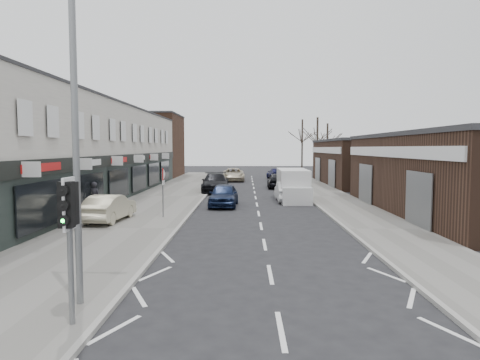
{
  "coord_description": "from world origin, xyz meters",
  "views": [
    {
      "loc": [
        -0.74,
        -10.71,
        3.83
      ],
      "look_at": [
        -0.97,
        5.56,
        2.6
      ],
      "focal_mm": 32.0,
      "sensor_mm": 36.0,
      "label": 1
    }
  ],
  "objects_px": {
    "sedan_on_pavement": "(109,208)",
    "parked_car_right_a": "(287,191)",
    "warning_sign": "(163,178)",
    "parked_car_left_b": "(215,183)",
    "white_van": "(293,186)",
    "traffic_light": "(69,216)",
    "street_lamp": "(82,113)",
    "pedestrian": "(95,198)",
    "parked_car_right_b": "(277,180)",
    "parked_car_right_c": "(276,174)",
    "parked_car_left_c": "(233,175)",
    "parked_car_left_a": "(224,195)"
  },
  "relations": [
    {
      "from": "street_lamp",
      "to": "parked_car_right_b",
      "type": "height_order",
      "value": "street_lamp"
    },
    {
      "from": "white_van",
      "to": "sedan_on_pavement",
      "type": "height_order",
      "value": "white_van"
    },
    {
      "from": "parked_car_left_b",
      "to": "white_van",
      "type": "bearing_deg",
      "value": -46.03
    },
    {
      "from": "parked_car_right_b",
      "to": "parked_car_right_c",
      "type": "relative_size",
      "value": 0.92
    },
    {
      "from": "traffic_light",
      "to": "parked_car_left_a",
      "type": "distance_m",
      "value": 19.34
    },
    {
      "from": "sedan_on_pavement",
      "to": "pedestrian",
      "type": "height_order",
      "value": "pedestrian"
    },
    {
      "from": "sedan_on_pavement",
      "to": "parked_car_right_a",
      "type": "height_order",
      "value": "sedan_on_pavement"
    },
    {
      "from": "traffic_light",
      "to": "parked_car_left_b",
      "type": "xyz_separation_m",
      "value": [
        1.0,
        28.07,
        -1.59
      ]
    },
    {
      "from": "traffic_light",
      "to": "street_lamp",
      "type": "height_order",
      "value": "street_lamp"
    },
    {
      "from": "parked_car_left_b",
      "to": "parked_car_right_a",
      "type": "height_order",
      "value": "parked_car_left_b"
    },
    {
      "from": "pedestrian",
      "to": "sedan_on_pavement",
      "type": "bearing_deg",
      "value": 137.05
    },
    {
      "from": "pedestrian",
      "to": "parked_car_right_b",
      "type": "bearing_deg",
      "value": -111.45
    },
    {
      "from": "sedan_on_pavement",
      "to": "pedestrian",
      "type": "bearing_deg",
      "value": -50.62
    },
    {
      "from": "warning_sign",
      "to": "sedan_on_pavement",
      "type": "distance_m",
      "value": 3.16
    },
    {
      "from": "white_van",
      "to": "parked_car_left_c",
      "type": "bearing_deg",
      "value": 105.66
    },
    {
      "from": "parked_car_left_b",
      "to": "parked_car_right_b",
      "type": "height_order",
      "value": "parked_car_left_b"
    },
    {
      "from": "traffic_light",
      "to": "white_van",
      "type": "bearing_deg",
      "value": 72.45
    },
    {
      "from": "sedan_on_pavement",
      "to": "parked_car_left_b",
      "type": "xyz_separation_m",
      "value": [
        4.28,
        15.35,
        0.02
      ]
    },
    {
      "from": "parked_car_left_a",
      "to": "parked_car_left_c",
      "type": "distance_m",
      "value": 21.34
    },
    {
      "from": "white_van",
      "to": "street_lamp",
      "type": "bearing_deg",
      "value": -108.3
    },
    {
      "from": "parked_car_right_c",
      "to": "parked_car_left_b",
      "type": "bearing_deg",
      "value": 62.55
    },
    {
      "from": "traffic_light",
      "to": "parked_car_right_a",
      "type": "xyz_separation_m",
      "value": [
        6.6,
        21.88,
        -1.72
      ]
    },
    {
      "from": "parked_car_left_c",
      "to": "parked_car_right_c",
      "type": "bearing_deg",
      "value": 26.21
    },
    {
      "from": "parked_car_left_b",
      "to": "parked_car_left_c",
      "type": "bearing_deg",
      "value": 81.27
    },
    {
      "from": "parked_car_left_c",
      "to": "sedan_on_pavement",
      "type": "bearing_deg",
      "value": -103.17
    },
    {
      "from": "street_lamp",
      "to": "parked_car_left_a",
      "type": "height_order",
      "value": "street_lamp"
    },
    {
      "from": "street_lamp",
      "to": "traffic_light",
      "type": "bearing_deg",
      "value": -84.12
    },
    {
      "from": "pedestrian",
      "to": "parked_car_left_c",
      "type": "height_order",
      "value": "pedestrian"
    },
    {
      "from": "parked_car_left_a",
      "to": "parked_car_left_b",
      "type": "distance_m",
      "value": 9.01
    },
    {
      "from": "parked_car_right_b",
      "to": "parked_car_right_c",
      "type": "xyz_separation_m",
      "value": [
        0.73,
        11.27,
        -0.05
      ]
    },
    {
      "from": "parked_car_left_a",
      "to": "parked_car_left_c",
      "type": "height_order",
      "value": "parked_car_left_a"
    },
    {
      "from": "pedestrian",
      "to": "parked_car_right_c",
      "type": "relative_size",
      "value": 0.39
    },
    {
      "from": "sedan_on_pavement",
      "to": "parked_car_right_c",
      "type": "xyz_separation_m",
      "value": [
        10.62,
        30.51,
        -0.11
      ]
    },
    {
      "from": "traffic_light",
      "to": "sedan_on_pavement",
      "type": "height_order",
      "value": "traffic_light"
    },
    {
      "from": "traffic_light",
      "to": "sedan_on_pavement",
      "type": "bearing_deg",
      "value": 104.48
    },
    {
      "from": "warning_sign",
      "to": "parked_car_left_c",
      "type": "relative_size",
      "value": 0.51
    },
    {
      "from": "sedan_on_pavement",
      "to": "parked_car_left_c",
      "type": "xyz_separation_m",
      "value": [
        5.48,
        27.76,
        -0.06
      ]
    },
    {
      "from": "sedan_on_pavement",
      "to": "parked_car_right_b",
      "type": "relative_size",
      "value": 0.95
    },
    {
      "from": "parked_car_right_b",
      "to": "parked_car_left_c",
      "type": "bearing_deg",
      "value": -61.51
    },
    {
      "from": "sedan_on_pavement",
      "to": "parked_car_left_c",
      "type": "bearing_deg",
      "value": -96.54
    },
    {
      "from": "street_lamp",
      "to": "sedan_on_pavement",
      "type": "bearing_deg",
      "value": 105.36
    },
    {
      "from": "parked_car_left_c",
      "to": "warning_sign",
      "type": "bearing_deg",
      "value": -98.37
    },
    {
      "from": "parked_car_left_a",
      "to": "parked_car_right_a",
      "type": "relative_size",
      "value": 1.03
    },
    {
      "from": "sedan_on_pavement",
      "to": "parked_car_right_c",
      "type": "distance_m",
      "value": 32.31
    },
    {
      "from": "traffic_light",
      "to": "parked_car_right_c",
      "type": "xyz_separation_m",
      "value": [
        7.33,
        43.23,
        -1.73
      ]
    },
    {
      "from": "sedan_on_pavement",
      "to": "parked_car_right_a",
      "type": "distance_m",
      "value": 13.48
    },
    {
      "from": "street_lamp",
      "to": "sedan_on_pavement",
      "type": "relative_size",
      "value": 1.94
    },
    {
      "from": "parked_car_right_a",
      "to": "white_van",
      "type": "bearing_deg",
      "value": -132.92
    },
    {
      "from": "white_van",
      "to": "pedestrian",
      "type": "bearing_deg",
      "value": -147.19
    },
    {
      "from": "street_lamp",
      "to": "parked_car_left_b",
      "type": "height_order",
      "value": "street_lamp"
    }
  ]
}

